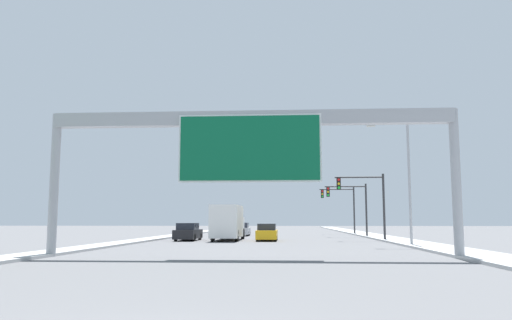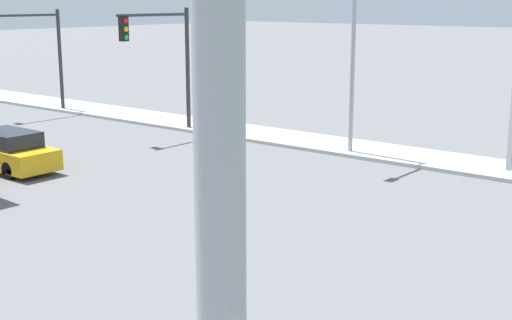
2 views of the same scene
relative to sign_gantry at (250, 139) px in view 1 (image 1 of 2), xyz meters
The scene contains 11 objects.
sidewalk_right 43.96m from the sign_gantry, 75.04° to the left, with size 3.00×120.00×0.15m.
median_strip_left 43.83m from the sign_gantry, 104.32° to the left, with size 2.00×120.00×0.15m.
sign_gantry is the anchor object (origin of this frame).
car_far_center 21.50m from the sign_gantry, 109.57° to the left, with size 1.79×4.78×1.54m.
car_far_left 33.67m from the sign_gantry, 96.04° to the left, with size 1.76×4.26×1.50m.
car_mid_left 20.34m from the sign_gantry, 90.00° to the left, with size 1.76×4.72×1.49m.
truck_box_primary 20.91m from the sign_gantry, 99.84° to the left, with size 2.31×8.44×3.08m.
traffic_light_near_intersection 22.04m from the sign_gantry, 66.26° to the left, with size 4.34×0.32×5.87m.
traffic_light_mid_block 31.41m from the sign_gantry, 73.78° to the left, with size 4.51×0.32×5.71m.
traffic_light_far_intersection 41.10m from the sign_gantry, 77.59° to the left, with size 4.45×0.32×6.02m.
street_lamp_right 14.88m from the sign_gantry, 47.85° to the left, with size 2.94×0.28×8.76m.
Camera 1 is at (1.88, -6.48, 1.80)m, focal length 35.00 mm.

